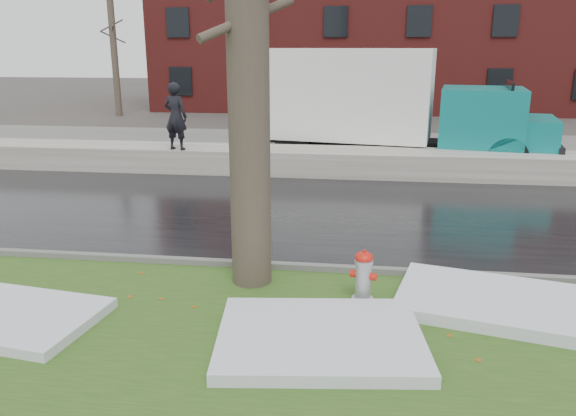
# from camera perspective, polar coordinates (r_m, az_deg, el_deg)

# --- Properties ---
(ground) EXTENTS (120.00, 120.00, 0.00)m
(ground) POSITION_cam_1_polar(r_m,az_deg,el_deg) (8.81, -2.20, -8.79)
(ground) COLOR #47423D
(ground) RESTS_ON ground
(verge) EXTENTS (60.00, 4.50, 0.04)m
(verge) POSITION_cam_1_polar(r_m,az_deg,el_deg) (7.70, -3.79, -12.53)
(verge) COLOR #294818
(verge) RESTS_ON ground
(road) EXTENTS (60.00, 7.00, 0.03)m
(road) POSITION_cam_1_polar(r_m,az_deg,el_deg) (12.99, 1.10, -0.43)
(road) COLOR black
(road) RESTS_ON ground
(parking_lot) EXTENTS (60.00, 9.00, 0.03)m
(parking_lot) POSITION_cam_1_polar(r_m,az_deg,el_deg) (21.24, 3.67, 6.04)
(parking_lot) COLOR slate
(parking_lot) RESTS_ON ground
(curb) EXTENTS (60.00, 0.15, 0.14)m
(curb) POSITION_cam_1_polar(r_m,az_deg,el_deg) (9.69, -1.22, -5.96)
(curb) COLOR slate
(curb) RESTS_ON ground
(snowbank) EXTENTS (60.00, 1.60, 0.75)m
(snowbank) POSITION_cam_1_polar(r_m,az_deg,el_deg) (16.96, 2.69, 4.74)
(snowbank) COLOR beige
(snowbank) RESTS_ON ground
(brick_building) EXTENTS (26.00, 12.00, 10.00)m
(brick_building) POSITION_cam_1_polar(r_m,az_deg,el_deg) (37.90, 8.83, 17.85)
(brick_building) COLOR maroon
(brick_building) RESTS_ON ground
(bg_tree_left) EXTENTS (1.40, 1.62, 6.50)m
(bg_tree_left) POSITION_cam_1_polar(r_m,az_deg,el_deg) (32.73, -17.23, 14.73)
(bg_tree_left) COLOR brown
(bg_tree_left) RESTS_ON ground
(bg_tree_center) EXTENTS (1.40, 1.62, 6.50)m
(bg_tree_center) POSITION_cam_1_polar(r_m,az_deg,el_deg) (34.67, -5.00, 15.40)
(bg_tree_center) COLOR brown
(bg_tree_center) RESTS_ON ground
(fire_hydrant) EXTENTS (0.41, 0.38, 0.82)m
(fire_hydrant) POSITION_cam_1_polar(r_m,az_deg,el_deg) (8.40, 7.67, -6.66)
(fire_hydrant) COLOR #A9ACB1
(fire_hydrant) RESTS_ON verge
(tree) EXTENTS (1.57, 1.71, 7.87)m
(tree) POSITION_cam_1_polar(r_m,az_deg,el_deg) (8.47, -4.16, 18.08)
(tree) COLOR brown
(tree) RESTS_ON verge
(box_truck) EXTENTS (11.11, 3.97, 3.66)m
(box_truck) POSITION_cam_1_polar(r_m,az_deg,el_deg) (18.76, 9.10, 10.47)
(box_truck) COLOR black
(box_truck) RESTS_ON ground
(worker) EXTENTS (0.81, 0.63, 1.98)m
(worker) POSITION_cam_1_polar(r_m,az_deg,el_deg) (16.98, -11.35, 9.12)
(worker) COLOR black
(worker) RESTS_ON snowbank
(snow_patch_near) EXTENTS (2.81, 2.28, 0.16)m
(snow_patch_near) POSITION_cam_1_polar(r_m,az_deg,el_deg) (7.38, 3.27, -13.01)
(snow_patch_near) COLOR silver
(snow_patch_near) RESTS_ON verge
(snow_patch_far) EXTENTS (2.40, 1.89, 0.14)m
(snow_patch_far) POSITION_cam_1_polar(r_m,az_deg,el_deg) (8.73, -25.97, -9.96)
(snow_patch_far) COLOR silver
(snow_patch_far) RESTS_ON verge
(snow_patch_side) EXTENTS (3.15, 2.41, 0.18)m
(snow_patch_side) POSITION_cam_1_polar(r_m,az_deg,el_deg) (8.80, 20.51, -8.97)
(snow_patch_side) COLOR silver
(snow_patch_side) RESTS_ON verge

